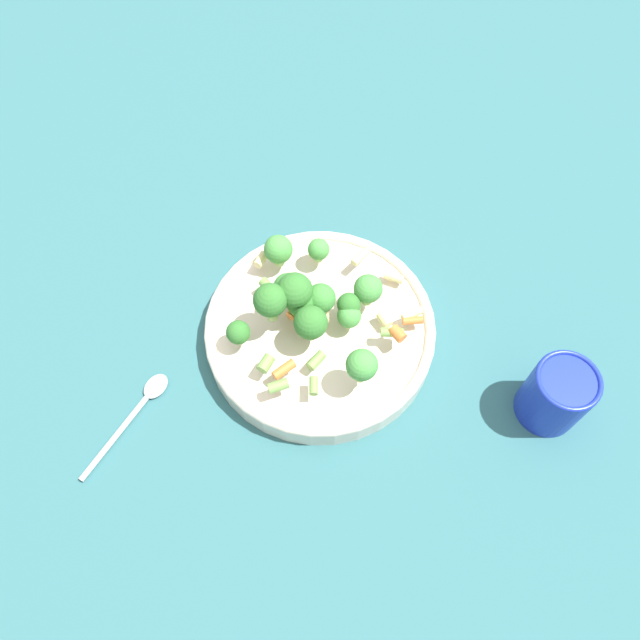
{
  "coord_description": "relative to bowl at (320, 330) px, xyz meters",
  "views": [
    {
      "loc": [
        -0.03,
        0.37,
        0.74
      ],
      "look_at": [
        0.0,
        0.0,
        0.05
      ],
      "focal_mm": 35.0,
      "sensor_mm": 36.0,
      "label": 1
    }
  ],
  "objects": [
    {
      "name": "spoon",
      "position": [
        0.21,
        0.12,
        -0.02
      ],
      "size": [
        0.09,
        0.15,
        0.01
      ],
      "rotation": [
        0.0,
        0.0,
        10.52
      ],
      "color": "silver",
      "rests_on": "ground_plane"
    },
    {
      "name": "bowl",
      "position": [
        0.0,
        0.0,
        0.0
      ],
      "size": [
        0.3,
        0.3,
        0.04
      ],
      "color": "beige",
      "rests_on": "ground_plane"
    },
    {
      "name": "ground_plane",
      "position": [
        0.0,
        0.0,
        -0.02
      ],
      "size": [
        3.0,
        3.0,
        0.0
      ],
      "primitive_type": "plane",
      "color": "#2D6066"
    },
    {
      "name": "pasta_salad",
      "position": [
        0.01,
        -0.01,
        0.06
      ],
      "size": [
        0.24,
        0.23,
        0.08
      ],
      "color": "#8CB766",
      "rests_on": "bowl"
    },
    {
      "name": "cup",
      "position": [
        -0.29,
        0.08,
        0.03
      ],
      "size": [
        0.08,
        0.08,
        0.09
      ],
      "color": "#192DAD",
      "rests_on": "ground_plane"
    }
  ]
}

